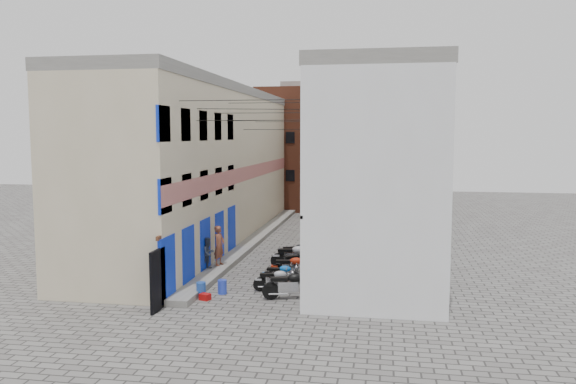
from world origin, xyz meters
The scene contains 21 objects.
ground centered at (0.00, 0.00, 0.00)m, with size 90.00×90.00×0.00m, color #5A5755.
plinth centered at (-2.05, 13.00, 0.12)m, with size 0.90×26.00×0.25m, color slate.
building_left centered at (-4.98, 12.95, 4.50)m, with size 5.10×27.00×9.00m.
building_right centered at (5.00, 13.00, 4.51)m, with size 5.94×26.00×9.00m.
building_far_brick_left centered at (-2.00, 28.00, 5.00)m, with size 6.00×6.00×10.00m, color brown.
building_far_brick_right centered at (3.00, 30.00, 4.00)m, with size 5.00×6.00×8.00m, color brown.
building_far_concrete centered at (0.00, 34.00, 5.50)m, with size 8.00×5.00×11.00m, color slate.
far_shopfront centered at (0.00, 25.20, 1.20)m, with size 2.00×0.30×2.40m, color black.
overhead_wires centered at (0.00, 7.64, 7.12)m, with size 5.80×13.02×1.32m.
motorcycle_a centered at (1.84, 1.73, 0.60)m, with size 0.66×2.08×1.20m, color black, non-canonical shape.
motorcycle_b centered at (1.12, 2.67, 0.51)m, with size 0.56×1.78×1.03m, color #A3A3A7, non-canonical shape.
motorcycle_c centered at (1.14, 3.74, 0.49)m, with size 0.54×1.70×0.98m, color #0C57B4, non-canonical shape.
motorcycle_d centered at (1.40, 4.82, 0.56)m, with size 0.61×1.94×1.13m, color #A3210B, non-canonical shape.
motorcycle_e centered at (1.57, 5.86, 0.58)m, with size 0.63×1.99×1.15m, color black, non-canonical shape.
motorcycle_f centered at (1.19, 6.77, 0.63)m, with size 0.69×2.17×1.26m, color #A7A6AB, non-canonical shape.
motorcycle_g centered at (1.20, 7.70, 0.57)m, with size 0.62×1.98×1.14m, color black, non-canonical shape.
person_a centered at (-2.08, 5.66, 1.16)m, with size 0.66×0.44×1.82m, color brown.
person_b centered at (-2.35, 4.84, 0.96)m, with size 0.69×0.54×1.42m, color #343D4F.
water_jug_near centered at (-1.55, 1.44, 0.29)m, with size 0.37×0.37×0.57m, color #224DAA.
water_jug_far centered at (-0.87, 2.00, 0.28)m, with size 0.35×0.35×0.55m, color blue.
red_crate centered at (-1.28, 1.09, 0.12)m, with size 0.39×0.29×0.24m, color #AA0C0C.
Camera 1 is at (5.27, -18.72, 6.20)m, focal length 35.00 mm.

